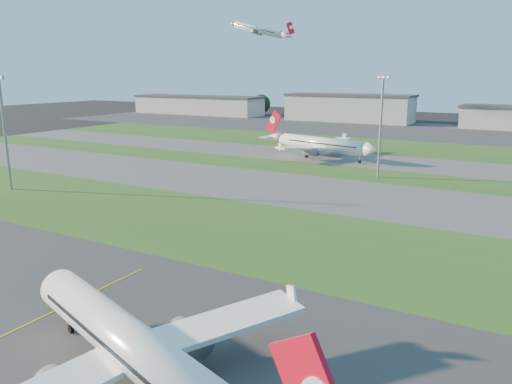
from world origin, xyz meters
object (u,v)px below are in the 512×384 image
Objects in this scene: airliner_parked at (135,349)px; light_mast_centre at (381,120)px; airliner_taxiing at (321,144)px; light_mast_west at (4,126)px.

light_mast_centre is at bearing 113.24° from airliner_parked.
light_mast_centre reaches higher than airliner_taxiing.
airliner_parked is at bearing -28.66° from light_mast_west.
light_mast_centre reaches higher than airliner_parked.
airliner_taxiing is at bearing 139.51° from light_mast_centre.
light_mast_centre is (24.78, -21.16, 10.35)m from airliner_taxiing.
light_mast_west is (-45.22, -77.16, 10.35)m from airliner_taxiing.
airliner_taxiing is 1.55× the size of light_mast_centre.
light_mast_west is at bearing -141.34° from light_mast_centre.
airliner_parked is at bearing 120.17° from airliner_taxiing.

